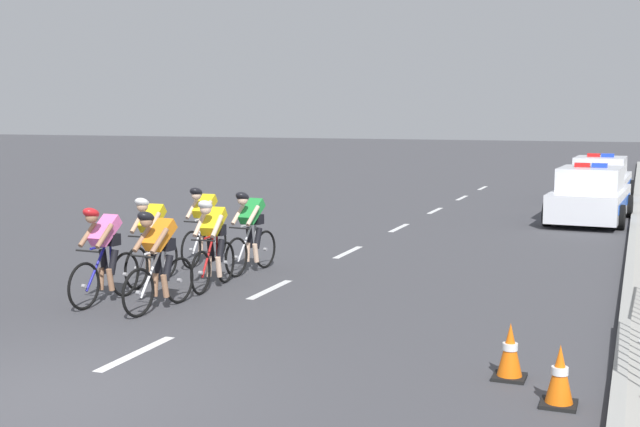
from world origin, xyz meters
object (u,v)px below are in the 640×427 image
cyclist_second (158,259)px  traffic_cone_near (510,352)px  traffic_cone_mid (560,376)px  cyclist_fifth (204,224)px  cyclist_sixth (250,231)px  police_car_nearest (590,197)px  cyclist_third (151,239)px  police_car_second (600,181)px  cyclist_lead (104,253)px  cyclist_fourth (213,243)px

cyclist_second → traffic_cone_near: size_ratio=2.69×
traffic_cone_mid → cyclist_fifth: bearing=141.6°
cyclist_sixth → police_car_nearest: bearing=61.1°
cyclist_third → police_car_second: bearing=68.7°
cyclist_second → traffic_cone_near: bearing=-14.6°
cyclist_lead → cyclist_fifth: bearing=92.9°
cyclist_fifth → cyclist_sixth: 1.30m
cyclist_lead → cyclist_fifth: (-0.18, 3.51, 0.00)m
cyclist_sixth → police_car_second: size_ratio=0.39×
traffic_cone_near → cyclist_third: bearing=155.1°
traffic_cone_near → cyclist_fourth: bearing=150.3°
cyclist_third → cyclist_sixth: bearing=53.2°
cyclist_lead → cyclist_third: (-0.11, 1.52, 0.00)m
cyclist_fourth → traffic_cone_mid: cyclist_fourth is taller
cyclist_sixth → traffic_cone_mid: size_ratio=2.68×
cyclist_fifth → police_car_nearest: police_car_nearest is taller
cyclist_third → police_car_second: police_car_second is taller
police_car_nearest → traffic_cone_near: 14.39m
cyclist_fifth → police_car_second: police_car_second is taller
cyclist_fourth → traffic_cone_mid: (5.97, -3.77, -0.48)m
cyclist_lead → traffic_cone_near: cyclist_lead is taller
police_car_second → traffic_cone_near: (-0.03, -19.88, -0.37)m
cyclist_fourth → cyclist_fifth: size_ratio=1.00×
cyclist_fifth → police_car_nearest: (6.65, 9.36, -0.11)m
cyclist_lead → cyclist_second: (1.04, -0.10, 0.00)m
cyclist_second → police_car_nearest: (5.42, 12.98, -0.11)m
cyclist_second → cyclist_third: 1.99m
cyclist_second → cyclist_lead: bearing=174.4°
police_car_nearest → police_car_second: (0.00, 5.49, 0.00)m
police_car_second → cyclist_fifth: bearing=-114.1°
cyclist_fourth → cyclist_fifth: (-1.25, 1.96, 0.00)m
cyclist_fifth → cyclist_sixth: same height
cyclist_third → police_car_second: 18.08m
cyclist_sixth → cyclist_lead: bearing=-108.8°
cyclist_third → cyclist_second: bearing=-54.7°
cyclist_third → cyclist_sixth: (1.15, 1.54, 0.00)m
cyclist_third → cyclist_fifth: 1.99m
cyclist_sixth → traffic_cone_near: bearing=-40.3°
police_car_nearest → traffic_cone_near: police_car_nearest is taller
cyclist_lead → cyclist_sixth: 3.23m
cyclist_lead → cyclist_third: bearing=94.1°
cyclist_fifth → cyclist_sixth: bearing=-20.2°
police_car_second → traffic_cone_mid: size_ratio=6.97×
cyclist_third → cyclist_fourth: 1.18m
cyclist_lead → police_car_nearest: police_car_nearest is taller
cyclist_fourth → cyclist_fifth: 2.32m
cyclist_lead → traffic_cone_near: (6.44, -1.51, -0.48)m
cyclist_third → cyclist_sixth: same height
police_car_second → cyclist_sixth: bearing=-109.5°
cyclist_third → traffic_cone_near: size_ratio=2.69×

